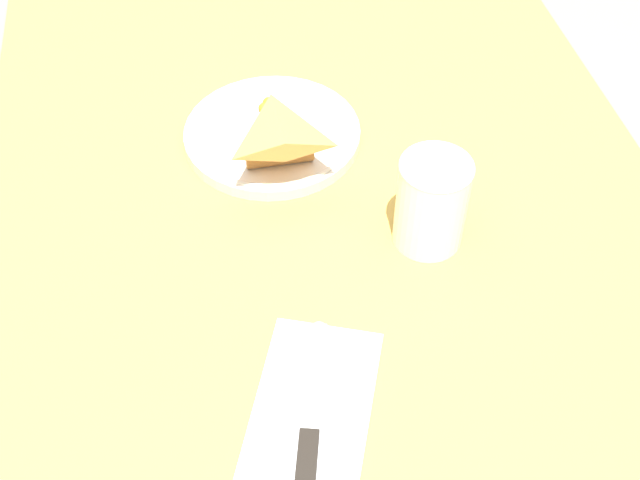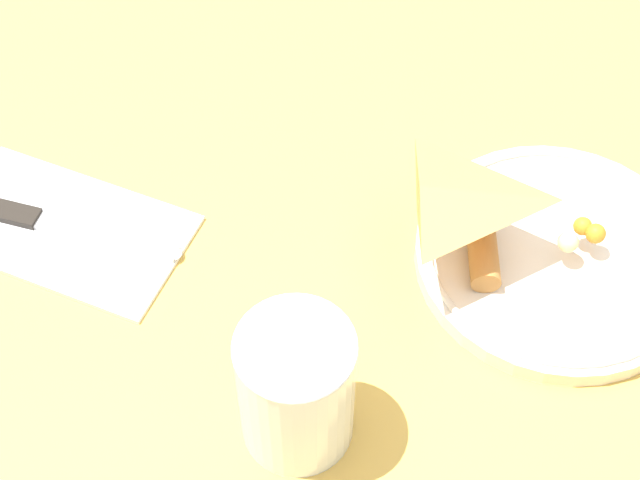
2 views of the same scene
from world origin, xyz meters
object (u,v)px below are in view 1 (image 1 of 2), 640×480
(milk_glass, at_px, (431,205))
(napkin_folded, at_px, (312,411))
(plate_pizza, at_px, (273,133))
(butter_knife, at_px, (311,418))
(dining_table, at_px, (321,224))

(milk_glass, xyz_separation_m, napkin_folded, (-0.21, 0.17, -0.05))
(plate_pizza, relative_size, butter_knife, 1.13)
(dining_table, xyz_separation_m, napkin_folded, (-0.33, 0.07, 0.10))
(plate_pizza, bearing_deg, napkin_folded, 177.25)
(plate_pizza, bearing_deg, dining_table, -145.50)
(dining_table, height_order, napkin_folded, napkin_folded)
(napkin_folded, xyz_separation_m, butter_knife, (-0.01, 0.00, 0.00))
(milk_glass, bearing_deg, plate_pizza, 37.40)
(napkin_folded, relative_size, butter_knife, 1.14)
(dining_table, distance_m, butter_knife, 0.37)
(milk_glass, xyz_separation_m, butter_knife, (-0.22, 0.18, -0.05))
(plate_pizza, xyz_separation_m, milk_glass, (-0.20, -0.15, 0.04))
(dining_table, distance_m, plate_pizza, 0.14)
(dining_table, xyz_separation_m, plate_pizza, (0.07, 0.05, 0.11))
(milk_glass, distance_m, napkin_folded, 0.27)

